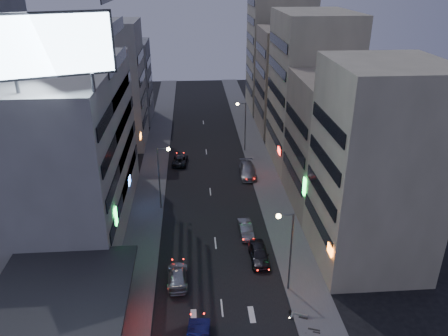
{
  "coord_description": "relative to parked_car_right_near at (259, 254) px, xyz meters",
  "views": [
    {
      "loc": [
        -2.05,
        -25.65,
        27.1
      ],
      "look_at": [
        1.46,
        20.97,
        5.74
      ],
      "focal_mm": 35.0,
      "sensor_mm": 36.0,
      "label": 1
    }
  ],
  "objects": [
    {
      "name": "scooter_black_b",
      "position": [
        3.62,
        -9.91,
        -0.15
      ],
      "size": [
        1.08,
        1.75,
        1.01
      ],
      "primitive_type": null,
      "rotation": [
        0.0,
        0.0,
        1.22
      ],
      "color": "black",
      "rests_on": "sidewalk_right"
    },
    {
      "name": "billboard",
      "position": [
        -17.24,
        -0.64,
        20.88
      ],
      "size": [
        9.52,
        3.75,
        6.2
      ],
      "rotation": [
        0.0,
        0.0,
        0.35
      ],
      "color": "#595B60",
      "rests_on": "white_building"
    },
    {
      "name": "road_car_silver",
      "position": [
        -8.2,
        -2.79,
        -0.1
      ],
      "size": [
        2.02,
        4.71,
        1.35
      ],
      "primitive_type": "imported",
      "rotation": [
        0.0,
        0.0,
        3.17
      ],
      "color": "#ADB2B5",
      "rests_on": "ground"
    },
    {
      "name": "shophouse_near",
      "position": [
        10.75,
        -0.11,
        9.22
      ],
      "size": [
        10.0,
        11.0,
        20.0
      ],
      "primitive_type": "cube",
      "color": "#C0B697",
      "rests_on": "ground"
    },
    {
      "name": "shophouse_mid",
      "position": [
        11.25,
        11.39,
        7.22
      ],
      "size": [
        11.0,
        12.0,
        16.0
      ],
      "primitive_type": "cube",
      "color": "tan",
      "rests_on": "ground"
    },
    {
      "name": "far_left_a",
      "position": [
        -19.75,
        34.39,
        9.22
      ],
      "size": [
        11.0,
        10.0,
        20.0
      ],
      "primitive_type": "cube",
      "color": "#A8A7A3",
      "rests_on": "ground"
    },
    {
      "name": "far_left_b",
      "position": [
        -20.25,
        47.39,
        6.72
      ],
      "size": [
        12.0,
        10.0,
        15.0
      ],
      "primitive_type": "cube",
      "color": "gray",
      "rests_on": "ground"
    },
    {
      "name": "parked_car_left",
      "position": [
        -8.44,
        25.01,
        -0.14
      ],
      "size": [
        2.53,
        4.78,
        1.28
      ],
      "primitive_type": "imported",
      "rotation": [
        0.0,
        0.0,
        3.05
      ],
      "color": "#222326",
      "rests_on": "ground"
    },
    {
      "name": "street_lamp_right_far",
      "position": [
        1.65,
        29.39,
        4.59
      ],
      "size": [
        1.6,
        0.44,
        8.02
      ],
      "color": "#595B60",
      "rests_on": "sidewalk_right"
    },
    {
      "name": "scooter_blue",
      "position": [
        2.82,
        -10.47,
        -0.08
      ],
      "size": [
        1.3,
        1.99,
        1.16
      ],
      "primitive_type": null,
      "rotation": [
        0.0,
        0.0,
        1.96
      ],
      "color": "navy",
      "rests_on": "sidewalk_right"
    },
    {
      "name": "shophouse_far",
      "position": [
        10.75,
        24.39,
        10.22
      ],
      "size": [
        10.0,
        14.0,
        22.0
      ],
      "primitive_type": "cube",
      "color": "#C0B697",
      "rests_on": "ground"
    },
    {
      "name": "far_right_b",
      "position": [
        11.75,
        53.39,
        11.22
      ],
      "size": [
        12.0,
        12.0,
        24.0
      ],
      "primitive_type": "cube",
      "color": "#C0B697",
      "rests_on": "ground"
    },
    {
      "name": "sidewalk_left",
      "position": [
        -12.25,
        19.39,
        -0.72
      ],
      "size": [
        4.0,
        120.0,
        0.12
      ],
      "primitive_type": "cube",
      "color": "#4C4C4F",
      "rests_on": "ground"
    },
    {
      "name": "parked_car_right_near",
      "position": [
        0.0,
        0.0,
        0.0
      ],
      "size": [
        1.86,
        4.58,
        1.56
      ],
      "primitive_type": "imported",
      "rotation": [
        0.0,
        0.0,
        -0.0
      ],
      "color": "#252429",
      "rests_on": "ground"
    },
    {
      "name": "street_lamp_right_near",
      "position": [
        1.65,
        -4.61,
        4.59
      ],
      "size": [
        1.6,
        0.44,
        8.02
      ],
      "color": "#595B60",
      "rests_on": "sidewalk_right"
    },
    {
      "name": "street_lamp_left",
      "position": [
        -10.16,
        11.39,
        4.59
      ],
      "size": [
        1.6,
        0.44,
        8.02
      ],
      "color": "#595B60",
      "rests_on": "sidewalk_left"
    },
    {
      "name": "sidewalk_right",
      "position": [
        3.75,
        19.39,
        -0.72
      ],
      "size": [
        4.0,
        120.0,
        0.12
      ],
      "primitive_type": "cube",
      "color": "#4C4C4F",
      "rests_on": "ground"
    },
    {
      "name": "parked_car_right_far",
      "position": [
        1.35,
        20.0,
        0.03
      ],
      "size": [
        2.38,
        5.62,
        1.62
      ],
      "primitive_type": "imported",
      "rotation": [
        0.0,
        0.0,
        -0.02
      ],
      "color": "gray",
      "rests_on": "ground"
    },
    {
      "name": "scooter_silver_a",
      "position": [
        4.06,
        -10.71,
        -0.12
      ],
      "size": [
        0.91,
        1.85,
        1.08
      ],
      "primitive_type": null,
      "rotation": [
        0.0,
        0.0,
        1.75
      ],
      "color": "#B4B8BC",
      "rests_on": "sidewalk_right"
    },
    {
      "name": "scooter_silver_b",
      "position": [
        3.03,
        -8.17,
        -0.03
      ],
      "size": [
        1.41,
        2.17,
        1.26
      ],
      "primitive_type": null,
      "rotation": [
        0.0,
        0.0,
        1.19
      ],
      "color": "#96989D",
      "rests_on": "sidewalk_right"
    },
    {
      "name": "parked_car_right_mid",
      "position": [
        -0.76,
        4.87,
        -0.12
      ],
      "size": [
        1.55,
        4.02,
        1.31
      ],
      "primitive_type": "imported",
      "rotation": [
        0.0,
        0.0,
        0.04
      ],
      "color": "gray",
      "rests_on": "ground"
    },
    {
      "name": "food_court",
      "position": [
        -18.15,
        -8.61,
        1.21
      ],
      "size": [
        11.0,
        13.0,
        3.88
      ],
      "color": "#C0B697",
      "rests_on": "ground"
    },
    {
      "name": "white_building",
      "position": [
        -21.25,
        9.39,
        8.22
      ],
      "size": [
        14.0,
        24.0,
        18.0
      ],
      "primitive_type": "cube",
      "color": "#A8A7A3",
      "rests_on": "ground"
    },
    {
      "name": "far_right_a",
      "position": [
        11.25,
        39.39,
        8.22
      ],
      "size": [
        11.0,
        12.0,
        18.0
      ],
      "primitive_type": "cube",
      "color": "tan",
      "rests_on": "ground"
    }
  ]
}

